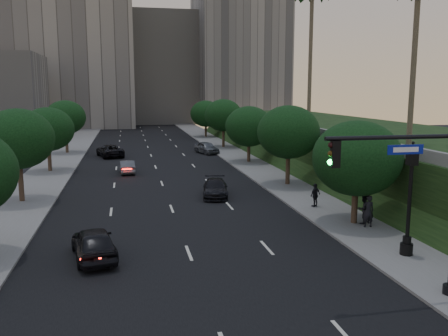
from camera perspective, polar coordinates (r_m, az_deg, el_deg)
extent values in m
plane|color=black|center=(19.18, -2.26, -15.15)|extent=(160.00, 160.00, 0.00)
cube|color=black|center=(47.98, -8.10, -0.27)|extent=(16.00, 140.00, 0.02)
cube|color=slate|center=(49.63, 3.80, 0.20)|extent=(4.50, 140.00, 0.15)
cube|color=slate|center=(48.46, -20.28, -0.58)|extent=(4.50, 140.00, 0.15)
cube|color=black|center=(51.92, 17.03, 2.36)|extent=(18.00, 90.00, 4.00)
cube|color=slate|center=(48.21, 8.22, 4.98)|extent=(0.35, 90.00, 0.70)
cube|color=gray|center=(110.10, -17.88, 13.11)|extent=(26.00, 20.00, 32.00)
cube|color=#AAA69B|center=(119.66, -7.52, 11.70)|extent=(22.00, 18.00, 26.00)
cube|color=gray|center=(116.79, 1.77, 14.29)|extent=(20.00, 22.00, 36.00)
cylinder|color=#38281C|center=(29.16, 15.45, -3.92)|extent=(0.36, 0.36, 2.86)
ellipsoid|color=black|center=(28.69, 15.68, 1.14)|extent=(5.20, 5.20, 4.42)
cylinder|color=#38281C|center=(39.97, 7.68, 0.14)|extent=(0.36, 0.36, 3.21)
ellipsoid|color=black|center=(39.61, 7.77, 4.31)|extent=(5.20, 5.20, 4.42)
cylinder|color=#38281C|center=(52.32, 2.99, 2.18)|extent=(0.36, 0.36, 2.86)
ellipsoid|color=black|center=(52.06, 3.02, 5.02)|extent=(5.20, 5.20, 4.42)
cylinder|color=#38281C|center=(65.86, -0.07, 3.83)|extent=(0.36, 0.36, 3.21)
ellipsoid|color=black|center=(65.64, -0.07, 6.37)|extent=(5.20, 5.20, 4.42)
cylinder|color=#38281C|center=(80.57, -2.21, 4.71)|extent=(0.36, 0.36, 2.86)
ellipsoid|color=black|center=(80.40, -2.22, 6.56)|extent=(5.20, 5.20, 4.42)
cylinder|color=#38281C|center=(36.57, -23.25, -1.37)|extent=(0.36, 0.36, 3.26)
ellipsoid|color=black|center=(36.18, -23.56, 3.24)|extent=(5.00, 5.00, 4.25)
cylinder|color=#38281C|center=(49.24, -20.26, 1.24)|extent=(0.36, 0.36, 2.99)
ellipsoid|color=black|center=(48.96, -20.44, 4.39)|extent=(5.00, 5.00, 4.25)
cylinder|color=#38281C|center=(63.00, -18.40, 3.12)|extent=(0.36, 0.36, 3.26)
ellipsoid|color=black|center=(62.77, -18.54, 5.80)|extent=(5.00, 5.00, 4.25)
cylinder|color=#4C4233|center=(37.30, 21.88, 11.84)|extent=(0.40, 0.40, 12.00)
cylinder|color=#4C4233|center=(50.94, 10.35, 12.92)|extent=(0.40, 0.40, 14.50)
cylinder|color=black|center=(17.95, 20.00, 3.50)|extent=(5.40, 0.16, 0.16)
cube|color=black|center=(16.92, 13.24, 1.62)|extent=(0.32, 0.22, 0.95)
sphere|color=black|center=(16.81, 12.72, 2.72)|extent=(0.20, 0.20, 0.20)
sphere|color=#3F2B0A|center=(16.84, 12.69, 1.70)|extent=(0.20, 0.20, 0.20)
sphere|color=#19F24C|center=(16.89, 12.65, 0.70)|extent=(0.20, 0.20, 0.20)
cube|color=#0B1A97|center=(18.21, 21.00, 2.09)|extent=(1.40, 0.05, 0.35)
cylinder|color=black|center=(24.68, 21.07, -9.24)|extent=(0.60, 0.60, 0.70)
cylinder|color=black|center=(24.53, 21.14, -8.13)|extent=(0.40, 0.40, 0.40)
cylinder|color=black|center=(24.04, 21.41, -3.68)|extent=(0.18, 0.18, 3.60)
cube|color=black|center=(23.69, 21.71, 1.16)|extent=(0.42, 0.42, 0.70)
cone|color=black|center=(23.63, 21.78, 2.36)|extent=(0.64, 0.64, 0.35)
sphere|color=black|center=(23.60, 21.81, 2.84)|extent=(0.14, 0.14, 0.14)
imported|color=black|center=(23.62, -15.39, -8.69)|extent=(2.63, 4.79, 1.55)
imported|color=#4E5155|center=(46.70, -11.59, 0.15)|extent=(1.56, 3.92, 1.27)
imported|color=black|center=(58.64, -13.57, 2.04)|extent=(3.74, 5.81, 1.49)
imported|color=black|center=(35.73, -1.06, -2.44)|extent=(2.56, 4.73, 1.30)
imported|color=#54585C|center=(59.96, -2.11, 2.46)|extent=(3.04, 4.79, 1.52)
imported|color=black|center=(28.56, 16.96, -4.98)|extent=(0.70, 0.48, 1.87)
imported|color=black|center=(29.22, 16.45, -4.74)|extent=(1.02, 0.89, 1.77)
imported|color=black|center=(32.63, 10.93, -3.21)|extent=(1.01, 0.80, 1.60)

